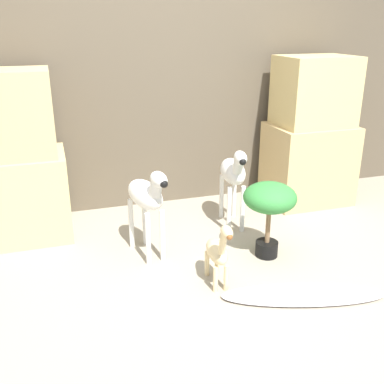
# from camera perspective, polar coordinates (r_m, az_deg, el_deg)

# --- Properties ---
(ground_plane) EXTENTS (14.00, 14.00, 0.00)m
(ground_plane) POSITION_cam_1_polar(r_m,az_deg,el_deg) (3.05, 4.52, -11.86)
(ground_plane) COLOR #9E937F
(wall_back) EXTENTS (6.40, 0.08, 2.20)m
(wall_back) POSITION_cam_1_polar(r_m,az_deg,el_deg) (4.16, -3.63, 13.28)
(wall_back) COLOR brown
(wall_back) RESTS_ON ground_plane
(rock_pillar_left) EXTENTS (0.75, 0.58, 1.32)m
(rock_pillar_left) POSITION_cam_1_polar(r_m,az_deg,el_deg) (3.75, -21.54, 3.36)
(rock_pillar_left) COLOR #D1B775
(rock_pillar_left) RESTS_ON ground_plane
(rock_pillar_right) EXTENTS (0.75, 0.58, 1.36)m
(rock_pillar_right) POSITION_cam_1_polar(r_m,az_deg,el_deg) (4.38, 14.80, 6.82)
(rock_pillar_right) COLOR tan
(rock_pillar_right) RESTS_ON ground_plane
(zebra_right) EXTENTS (0.26, 0.57, 0.72)m
(zebra_right) POSITION_cam_1_polar(r_m,az_deg,el_deg) (3.72, 5.31, 2.40)
(zebra_right) COLOR silver
(zebra_right) RESTS_ON ground_plane
(zebra_left) EXTENTS (0.28, 0.56, 0.72)m
(zebra_left) POSITION_cam_1_polar(r_m,az_deg,el_deg) (3.23, -5.74, -0.58)
(zebra_left) COLOR silver
(zebra_left) RESTS_ON ground_plane
(giraffe_figurine) EXTENTS (0.14, 0.42, 0.50)m
(giraffe_figurine) POSITION_cam_1_polar(r_m,az_deg,el_deg) (2.94, 3.35, -7.51)
(giraffe_figurine) COLOR beige
(giraffe_figurine) RESTS_ON ground_plane
(potted_palm_front) EXTENTS (0.39, 0.39, 0.57)m
(potted_palm_front) POSITION_cam_1_polar(r_m,az_deg,el_deg) (3.27, 9.83, -1.33)
(potted_palm_front) COLOR black
(potted_palm_front) RESTS_ON ground_plane
(surfboard) EXTENTS (1.09, 0.54, 0.08)m
(surfboard) POSITION_cam_1_polar(r_m,az_deg,el_deg) (3.01, 13.80, -12.51)
(surfboard) COLOR silver
(surfboard) RESTS_ON ground_plane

